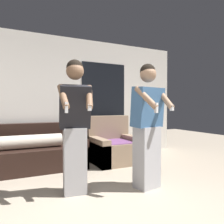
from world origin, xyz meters
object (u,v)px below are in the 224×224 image
object	(u,v)px
couch	(31,153)
person_right	(148,125)
person_left	(75,125)
armchair	(114,147)

from	to	relation	value
couch	person_right	distance (m)	2.33
couch	person_left	size ratio (longest dim) A/B	1.10
couch	person_right	xyz separation A→B (m)	(1.40, -1.75, 0.61)
couch	person_left	distance (m)	1.69
couch	armchair	size ratio (longest dim) A/B	2.02
person_left	person_right	world-z (taller)	person_left
armchair	person_right	bearing A→B (deg)	-98.43
person_left	person_right	bearing A→B (deg)	-13.56
person_left	person_right	xyz separation A→B (m)	(0.99, -0.24, -0.02)
person_right	person_left	bearing A→B (deg)	166.44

